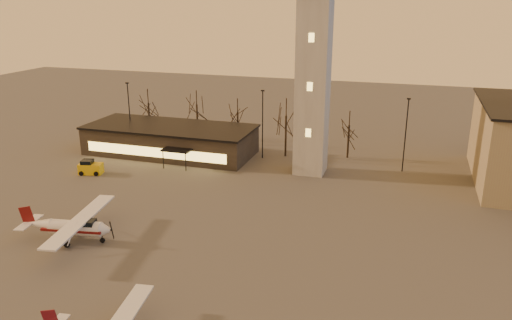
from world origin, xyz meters
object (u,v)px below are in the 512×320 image
at_px(control_tower, 314,50).
at_px(cessna_rear, 78,230).
at_px(service_cart, 90,168).
at_px(terminal, 170,140).

distance_m(control_tower, cessna_rear, 35.45).
distance_m(control_tower, service_cart, 33.55).
distance_m(terminal, service_cart, 13.30).
bearing_deg(service_cart, control_tower, 5.15).
xyz_separation_m(terminal, service_cart, (-6.06, -11.75, -1.42)).
height_order(terminal, service_cart, terminal).
height_order(control_tower, cessna_rear, control_tower).
bearing_deg(control_tower, service_cart, -160.81).
distance_m(terminal, cessna_rear, 29.35).
bearing_deg(cessna_rear, service_cart, 112.10).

